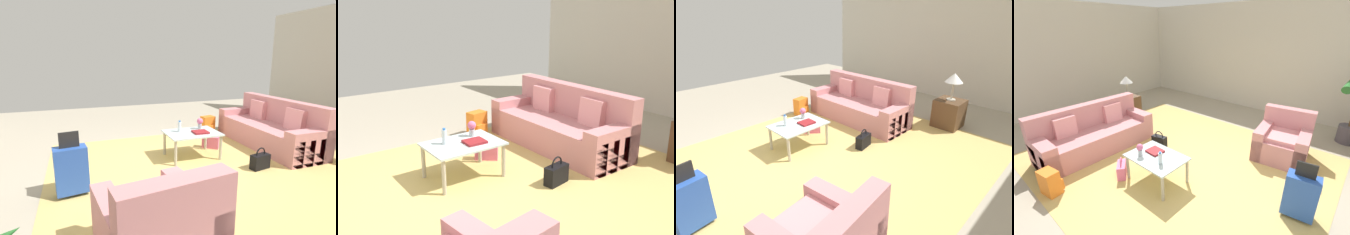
% 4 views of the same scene
% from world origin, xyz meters
% --- Properties ---
extents(ground_plane, '(12.00, 12.00, 0.00)m').
position_xyz_m(ground_plane, '(0.00, 0.00, 0.00)').
color(ground_plane, '#A89E89').
extents(area_rug, '(5.20, 4.40, 0.01)m').
position_xyz_m(area_rug, '(-0.60, 0.20, 0.00)').
color(area_rug, tan).
rests_on(area_rug, ground).
extents(couch, '(0.88, 2.30, 0.93)m').
position_xyz_m(couch, '(-2.20, -0.60, 0.31)').
color(couch, '#C67F84').
rests_on(couch, ground).
extents(coffee_table, '(0.93, 0.66, 0.46)m').
position_xyz_m(coffee_table, '(-0.40, -0.50, 0.40)').
color(coffee_table, silver).
rests_on(coffee_table, ground).
extents(water_bottle, '(0.06, 0.06, 0.20)m').
position_xyz_m(water_bottle, '(-0.20, -0.60, 0.56)').
color(water_bottle, silver).
rests_on(water_bottle, coffee_table).
extents(coffee_table_book, '(0.27, 0.23, 0.03)m').
position_xyz_m(coffee_table_book, '(-0.52, -0.42, 0.48)').
color(coffee_table_book, maroon).
rests_on(coffee_table_book, coffee_table).
extents(flower_vase, '(0.11, 0.11, 0.21)m').
position_xyz_m(flower_vase, '(-0.62, -0.65, 0.59)').
color(flower_vase, '#B2B7BC').
rests_on(flower_vase, coffee_table).
extents(handbag_black, '(0.34, 0.19, 0.36)m').
position_xyz_m(handbag_black, '(-1.22, 0.33, 0.13)').
color(handbag_black, black).
rests_on(handbag_black, ground).
extents(handbag_pink, '(0.34, 0.31, 0.36)m').
position_xyz_m(handbag_pink, '(-0.95, -0.82, 0.13)').
color(handbag_pink, pink).
rests_on(handbag_pink, ground).
extents(backpack_orange, '(0.33, 0.29, 0.40)m').
position_xyz_m(backpack_orange, '(-1.40, -1.79, 0.19)').
color(backpack_orange, orange).
rests_on(backpack_orange, ground).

